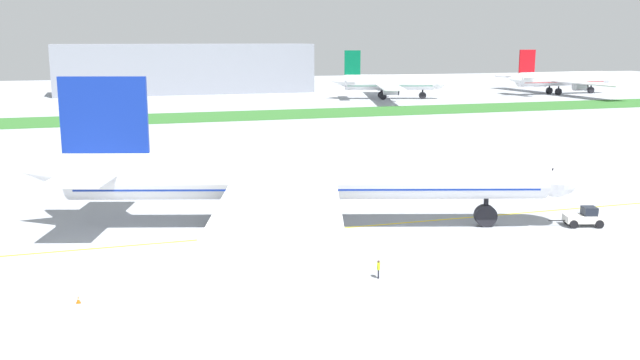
# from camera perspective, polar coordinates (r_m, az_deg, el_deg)

# --- Properties ---
(ground_plane) EXTENTS (600.00, 600.00, 0.00)m
(ground_plane) POSITION_cam_1_polar(r_m,az_deg,el_deg) (75.64, -0.45, -3.88)
(ground_plane) COLOR #9399A0
(ground_plane) RESTS_ON ground
(apron_taxi_line) EXTENTS (280.00, 0.36, 0.01)m
(apron_taxi_line) POSITION_cam_1_polar(r_m,az_deg,el_deg) (74.69, -0.22, -4.07)
(apron_taxi_line) COLOR yellow
(apron_taxi_line) RESTS_ON ground
(grass_median_strip) EXTENTS (320.00, 24.00, 0.10)m
(grass_median_strip) POSITION_cam_1_polar(r_m,az_deg,el_deg) (184.68, -10.71, 5.00)
(grass_median_strip) COLOR #2D6628
(grass_median_strip) RESTS_ON ground
(airliner_foreground) EXTENTS (57.39, 94.96, 16.08)m
(airliner_foreground) POSITION_cam_1_polar(r_m,az_deg,el_deg) (74.78, -1.79, 0.24)
(airliner_foreground) COLOR white
(airliner_foreground) RESTS_ON ground
(pushback_tug) EXTENTS (5.82, 3.31, 2.12)m
(pushback_tug) POSITION_cam_1_polar(r_m,az_deg,el_deg) (81.29, 20.62, -2.84)
(pushback_tug) COLOR white
(pushback_tug) RESTS_ON ground
(ground_crew_wingwalker_port) EXTENTS (0.39, 0.51, 1.59)m
(ground_crew_wingwalker_port) POSITION_cam_1_polar(r_m,az_deg,el_deg) (60.01, 4.76, -7.05)
(ground_crew_wingwalker_port) COLOR black
(ground_crew_wingwalker_port) RESTS_ON ground
(traffic_cone_near_nose) EXTENTS (0.36, 0.36, 0.58)m
(traffic_cone_near_nose) POSITION_cam_1_polar(r_m,az_deg,el_deg) (57.71, -18.98, -9.14)
(traffic_cone_near_nose) COLOR #F2590C
(traffic_cone_near_nose) RESTS_ON ground
(service_truck_baggage_loader) EXTENTS (5.69, 3.75, 2.86)m
(service_truck_baggage_loader) POSITION_cam_1_polar(r_m,az_deg,el_deg) (126.10, -15.69, 2.59)
(service_truck_baggage_loader) COLOR white
(service_truck_baggage_loader) RESTS_ON ground
(parked_airliner_far_left) EXTENTS (37.47, 57.73, 16.11)m
(parked_airliner_far_left) POSITION_cam_1_polar(r_m,az_deg,el_deg) (238.47, 5.51, 7.84)
(parked_airliner_far_left) COLOR white
(parked_airliner_far_left) RESTS_ON ground
(parked_airliner_far_centre) EXTENTS (44.35, 69.22, 16.09)m
(parked_airliner_far_centre) POSITION_cam_1_polar(r_m,az_deg,el_deg) (272.40, 18.82, 7.73)
(parked_airliner_far_centre) COLOR white
(parked_airliner_far_centre) RESTS_ON ground
(terminal_building) EXTENTS (92.99, 20.00, 18.00)m
(terminal_building) POSITION_cam_1_polar(r_m,az_deg,el_deg) (267.38, -10.79, 8.84)
(terminal_building) COLOR gray
(terminal_building) RESTS_ON ground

